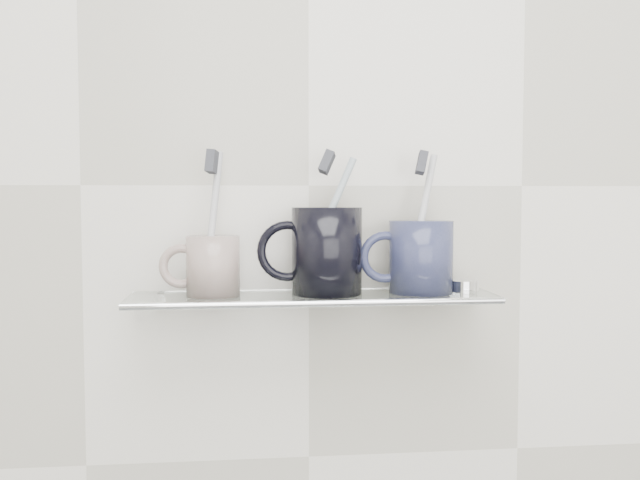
{
  "coord_description": "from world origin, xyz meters",
  "views": [
    {
      "loc": [
        -0.1,
        0.07,
        1.23
      ],
      "look_at": [
        0.01,
        1.04,
        1.17
      ],
      "focal_mm": 40.0,
      "sensor_mm": 36.0,
      "label": 1
    }
  ],
  "objects": [
    {
      "name": "mug_right",
      "position": [
        0.15,
        1.04,
        1.15
      ],
      "size": [
        0.11,
        0.11,
        0.1
      ],
      "primitive_type": "cylinder",
      "rotation": [
        0.0,
        0.0,
        -0.33
      ],
      "color": "#202440",
      "rests_on": "shelf_glass"
    },
    {
      "name": "chrome_cap",
      "position": [
        0.22,
        1.04,
        1.11
      ],
      "size": [
        0.04,
        0.04,
        0.02
      ],
      "primitive_type": "cylinder",
      "color": "silver",
      "rests_on": "shelf_glass"
    },
    {
      "name": "mug_left_handle",
      "position": [
        -0.18,
        1.04,
        1.14
      ],
      "size": [
        0.06,
        0.01,
        0.06
      ],
      "primitive_type": "torus",
      "rotation": [
        1.57,
        0.0,
        0.0
      ],
      "color": "silver",
      "rests_on": "mug_left"
    },
    {
      "name": "bracket_left",
      "position": [
        -0.21,
        1.09,
        1.09
      ],
      "size": [
        0.02,
        0.03,
        0.02
      ],
      "primitive_type": "cylinder",
      "rotation": [
        1.57,
        0.0,
        0.0
      ],
      "color": "silver",
      "rests_on": "wall_back"
    },
    {
      "name": "mug_left",
      "position": [
        -0.14,
        1.04,
        1.14
      ],
      "size": [
        0.08,
        0.08,
        0.08
      ],
      "primitive_type": "cylinder",
      "rotation": [
        0.0,
        0.0,
        0.19
      ],
      "color": "silver",
      "rests_on": "shelf_glass"
    },
    {
      "name": "bristles_left",
      "position": [
        -0.14,
        1.04,
        1.28
      ],
      "size": [
        0.02,
        0.03,
        0.03
      ],
      "primitive_type": "cube",
      "rotation": [
        -0.16,
        0.07,
        -0.28
      ],
      "color": "#34363D",
      "rests_on": "toothbrush_left"
    },
    {
      "name": "bracket_right",
      "position": [
        0.21,
        1.09,
        1.09
      ],
      "size": [
        0.02,
        0.03,
        0.02
      ],
      "primitive_type": "cylinder",
      "rotation": [
        1.57,
        0.0,
        0.0
      ],
      "color": "silver",
      "rests_on": "wall_back"
    },
    {
      "name": "toothbrush_left",
      "position": [
        -0.14,
        1.04,
        1.2
      ],
      "size": [
        0.03,
        0.04,
        0.19
      ],
      "primitive_type": "cylinder",
      "rotation": [
        -0.16,
        0.07,
        -0.28
      ],
      "color": "#BABABE",
      "rests_on": "mug_left"
    },
    {
      "name": "shelf_glass",
      "position": [
        0.0,
        1.04,
        1.1
      ],
      "size": [
        0.5,
        0.12,
        0.01
      ],
      "primitive_type": "cube",
      "color": "silver",
      "rests_on": "wall_back"
    },
    {
      "name": "mug_center",
      "position": [
        0.02,
        1.04,
        1.16
      ],
      "size": [
        0.13,
        0.13,
        0.12
      ],
      "primitive_type": "cylinder",
      "rotation": [
        0.0,
        0.0,
        0.37
      ],
      "color": "black",
      "rests_on": "shelf_glass"
    },
    {
      "name": "mug_center_handle",
      "position": [
        -0.03,
        1.04,
        1.16
      ],
      "size": [
        0.08,
        0.01,
        0.08
      ],
      "primitive_type": "torus",
      "rotation": [
        1.57,
        0.0,
        0.0
      ],
      "color": "black",
      "rests_on": "mug_center"
    },
    {
      "name": "bristles_center",
      "position": [
        0.02,
        1.04,
        1.28
      ],
      "size": [
        0.03,
        0.03,
        0.04
      ],
      "primitive_type": "cube",
      "rotation": [
        -0.26,
        0.37,
        -0.31
      ],
      "color": "#34363D",
      "rests_on": "toothbrush_center"
    },
    {
      "name": "wall_back",
      "position": [
        0.0,
        1.1,
        1.25
      ],
      "size": [
        2.5,
        0.0,
        2.5
      ],
      "primitive_type": "plane",
      "rotation": [
        1.57,
        0.0,
        0.0
      ],
      "color": "silver",
      "rests_on": "ground"
    },
    {
      "name": "toothbrush_center",
      "position": [
        0.02,
        1.04,
        1.2
      ],
      "size": [
        0.09,
        0.04,
        0.18
      ],
      "primitive_type": "cylinder",
      "rotation": [
        -0.26,
        0.37,
        -0.31
      ],
      "color": "#95B3BC",
      "rests_on": "mug_center"
    },
    {
      "name": "mug_right_handle",
      "position": [
        0.1,
        1.04,
        1.15
      ],
      "size": [
        0.07,
        0.01,
        0.07
      ],
      "primitive_type": "torus",
      "rotation": [
        1.57,
        0.0,
        0.0
      ],
      "color": "#202440",
      "rests_on": "mug_right"
    },
    {
      "name": "shelf_rail",
      "position": [
        0.0,
        0.98,
        1.1
      ],
      "size": [
        0.5,
        0.01,
        0.01
      ],
      "primitive_type": "cylinder",
      "rotation": [
        0.0,
        1.57,
        0.0
      ],
      "color": "silver",
      "rests_on": "shelf_glass"
    },
    {
      "name": "toothbrush_right",
      "position": [
        0.15,
        1.04,
        1.2
      ],
      "size": [
        0.05,
        0.04,
        0.19
      ],
      "primitive_type": "cylinder",
      "rotation": [
        -0.19,
        0.2,
        -0.18
      ],
      "color": "silver",
      "rests_on": "mug_right"
    },
    {
      "name": "bristles_right",
      "position": [
        0.15,
        1.04,
        1.28
      ],
      "size": [
        0.02,
        0.03,
        0.04
      ],
      "primitive_type": "cube",
      "rotation": [
        -0.19,
        0.2,
        -0.18
      ],
      "color": "#34363D",
      "rests_on": "toothbrush_right"
    }
  ]
}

